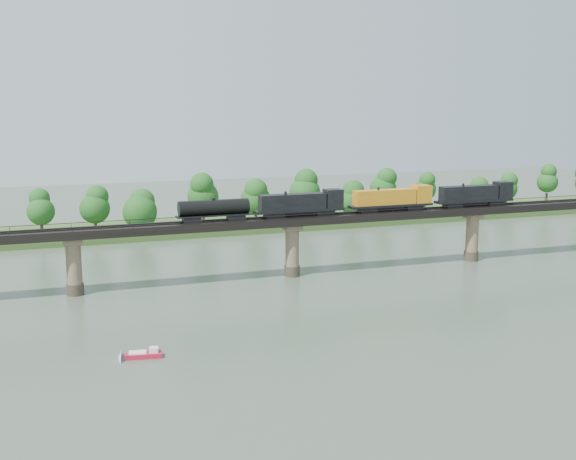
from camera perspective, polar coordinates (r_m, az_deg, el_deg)
name	(u,v)px	position (r m, az deg, el deg)	size (l,w,h in m)	color
ground	(359,320)	(111.81, 5.64, -7.12)	(400.00, 400.00, 0.00)	#3A4939
far_bank	(221,225)	(189.85, -5.35, 0.38)	(300.00, 24.00, 1.60)	#304F1F
bridge	(292,248)	(137.27, 0.33, -1.43)	(236.00, 30.00, 11.50)	#473A2D
bridge_superstructure	(292,215)	(136.12, 0.34, 1.18)	(220.00, 4.90, 0.75)	black
far_treeline	(193,199)	(182.46, -7.55, 2.48)	(289.06, 17.54, 13.60)	#382619
freight_train	(362,201)	(141.37, 5.86, 2.30)	(70.90, 2.76, 4.88)	black
motorboat	(144,354)	(97.71, -11.30, -9.60)	(4.96, 2.49, 1.33)	#B81534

